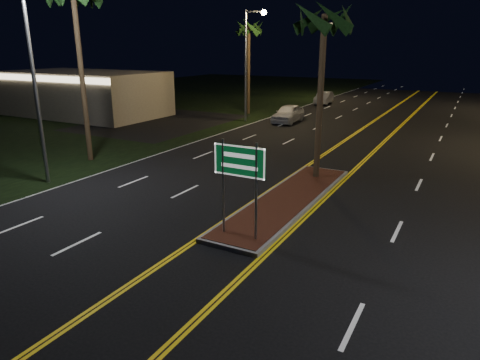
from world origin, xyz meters
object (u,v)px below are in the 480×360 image
Objects in this scene: palm_median at (324,19)px; palm_left_far at (249,29)px; streetlight_left_mid at (250,53)px; streetlight_left_far at (325,51)px; streetlight_left_near at (37,59)px; commercial_building at (84,93)px; car_near at (288,112)px; car_far at (324,97)px; highway_sign at (239,170)px; median_island at (288,199)px.

palm_left_far reaches higher than palm_median.
streetlight_left_far is at bearing 90.00° from streetlight_left_mid.
commercial_building is at bearing 133.90° from streetlight_left_near.
car_near is (3.06, -18.80, -4.78)m from streetlight_left_far.
car_far is (1.83, 14.71, -4.87)m from streetlight_left_mid.
streetlight_left_far is at bearing 104.44° from highway_sign.
streetlight_left_mid reaches higher than palm_left_far.
palm_left_far is at bearing 118.67° from streetlight_left_mid.
streetlight_left_mid and streetlight_left_far have the same top height.
highway_sign is 23.93m from streetlight_left_mid.
palm_median is (0.00, 7.70, 4.87)m from highway_sign.
palm_median is (0.00, 3.50, 7.19)m from median_island.
commercial_building is 22.49m from streetlight_left_near.
median_island is at bearing -26.55° from commercial_building.
streetlight_left_far is at bearing 106.00° from median_island.
median_island is 20.80m from streetlight_left_mid.
streetlight_left_mid is 17.25m from palm_median.
highway_sign reaches higher than car_far.
streetlight_left_near is at bearing 173.53° from highway_sign.
streetlight_left_near is 24.19m from palm_left_far.
streetlight_left_mid is 15.60m from car_far.
streetlight_left_near reaches higher than palm_left_far.
streetlight_left_far is 1.91× the size of car_far.
streetlight_left_near reaches higher than median_island.
streetlight_left_mid reaches higher than car_far.
highway_sign reaches higher than car_near.
commercial_building reaches higher than median_island.
commercial_building is at bearing 153.45° from median_island.
car_far is at bearing 105.48° from median_island.
commercial_building is 2.86× the size of car_near.
palm_median is 30.25m from car_far.
median_island is 12.36m from streetlight_left_near.
commercial_building is 28.18m from palm_median.
commercial_building is 28.75m from streetlight_left_far.
commercial_building is 1.67× the size of streetlight_left_near.
commercial_building is (-26.00, 17.19, -0.40)m from highway_sign.
streetlight_left_mid is 1.02× the size of palm_left_far.
median_island is 29.13m from commercial_building.
palm_median is at bearing -72.42° from streetlight_left_far.
streetlight_left_mid is 1.91× the size of car_far.
median_island is 8.00m from palm_median.
car_far is at bearing -70.91° from streetlight_left_far.
highway_sign is 0.61× the size of car_near.
palm_median reaches higher than commercial_building.
car_far is (-8.78, 28.21, -6.49)m from palm_median.
car_far is (17.22, 18.72, -1.22)m from commercial_building.
car_near is at bearing 108.62° from highway_sign.
streetlight_left_near and streetlight_left_far have the same top height.
streetlight_left_mid is at bearing 116.59° from highway_sign.
palm_median is at bearing -20.05° from commercial_building.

